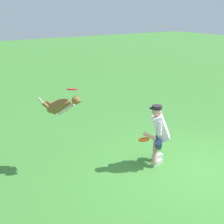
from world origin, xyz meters
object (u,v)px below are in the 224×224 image
(person, at_px, (159,132))
(dog, at_px, (61,106))
(frisbee_flying, at_px, (72,89))
(frisbee_held, at_px, (144,139))

(person, bearing_deg, dog, 9.10)
(frisbee_flying, height_order, frisbee_held, frisbee_flying)
(dog, distance_m, frisbee_held, 1.88)
(frisbee_flying, distance_m, frisbee_held, 1.83)
(frisbee_flying, relative_size, frisbee_held, 1.00)
(person, height_order, frisbee_held, person)
(person, relative_size, frisbee_flying, 5.67)
(dog, distance_m, frisbee_flying, 0.43)
(person, distance_m, frisbee_flying, 2.06)
(person, bearing_deg, frisbee_held, 38.35)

